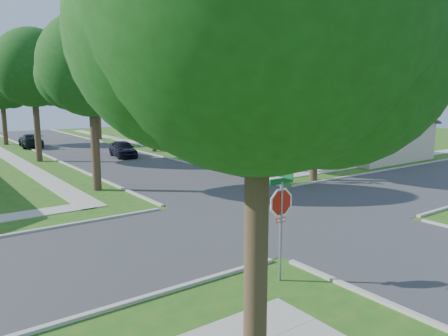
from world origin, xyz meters
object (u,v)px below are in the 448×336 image
stop_sign_sw (281,207)px  house_ne_far (210,123)px  car_driveway (259,160)px  tree_w_far (2,87)px  tree_sw_corner (262,13)px  car_curb_east (123,149)px  tree_w_mid (34,71)px  tree_e_mid (153,78)px  house_ne_near (333,135)px  car_curb_west (31,140)px  tree_ne_corner (317,82)px  tree_e_far (98,84)px  tree_e_near (241,82)px  tree_w_near (93,69)px  stop_sign_ne (288,146)px

stop_sign_sw → house_ne_far: (20.69, 33.70, -0.51)m
car_driveway → tree_w_far: bearing=25.0°
tree_sw_corner → car_curb_east: bearing=71.9°
stop_sign_sw → tree_w_mid: bearing=89.9°
tree_e_mid → house_ne_near: (11.23, -10.01, -4.74)m
house_ne_far → car_curb_west: house_ne_far is taller
car_curb_east → tree_ne_corner: bearing=-63.6°
car_curb_west → tree_w_mid: bearing=86.3°
tree_e_far → house_ne_far: (11.24, -5.01, -4.46)m
tree_e_near → tree_w_far: bearing=110.6°
tree_sw_corner → car_curb_east: (8.64, 26.45, -5.61)m
stop_sign_sw → tree_sw_corner: size_ratio=0.31×
car_driveway → car_curb_west: car_driveway is taller
tree_e_mid → tree_w_near: 15.25m
tree_w_far → house_ne_far: (20.64, -5.01, -3.99)m
tree_e_near → tree_w_near: 9.41m
tree_w_far → car_driveway: tree_w_far is taller
tree_w_near → car_curb_east: bearing=60.8°
tree_e_far → tree_w_near: 26.71m
tree_e_far → car_curb_east: (-3.55, -14.55, -5.33)m
house_ne_far → car_curb_east: size_ratio=3.56×
house_ne_far → tree_e_far: bearing=156.0°
tree_e_mid → tree_w_far: tree_e_mid is taller
stop_sign_sw → tree_w_near: tree_w_near is taller
stop_sign_sw → tree_ne_corner: (11.06, 8.91, 3.56)m
car_curb_east → tree_e_mid: bearing=31.2°
stop_sign_sw → car_driveway: stop_sign_sw is taller
tree_e_near → tree_w_near: size_ratio=0.92×
tree_e_far → house_ne_near: size_ratio=0.64×
stop_sign_sw → car_curb_east: bearing=76.3°
tree_w_far → tree_e_far: bearing=0.0°
tree_sw_corner → tree_w_mid: bearing=84.3°
car_curb_east → car_curb_west: 11.73m
tree_w_near → house_ne_far: tree_w_near is taller
stop_sign_sw → tree_ne_corner: bearing=38.8°
tree_e_far → car_driveway: (1.25, -25.31, -5.33)m
tree_e_near → tree_ne_corner: tree_ne_corner is taller
house_ne_far → car_curb_east: bearing=-147.2°
stop_sign_sw → tree_e_near: bearing=55.4°
car_curb_west → house_ne_near: bearing=139.9°
tree_w_mid → tree_w_far: 13.04m
stop_sign_ne → car_driveway: (1.30, 4.00, -1.38)m
stop_sign_ne → house_ne_near: bearing=29.1°
car_curb_east → tree_sw_corner: bearing=-100.3°
stop_sign_ne → tree_w_far: bearing=107.7°
tree_ne_corner → car_driveway: bearing=94.6°
tree_e_near → tree_w_mid: 15.26m
tree_ne_corner → stop_sign_sw: bearing=-141.2°
tree_w_near → tree_sw_corner: size_ratio=0.94×
tree_sw_corner → tree_ne_corner: bearing=39.1°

